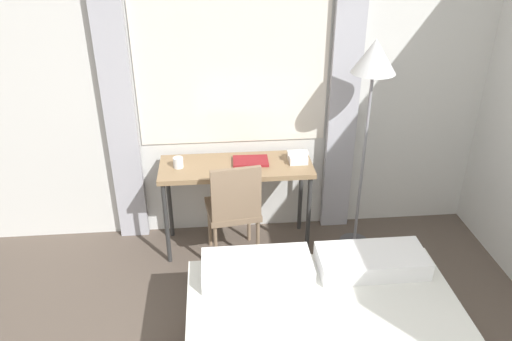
{
  "coord_description": "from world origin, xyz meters",
  "views": [
    {
      "loc": [
        -0.36,
        -0.76,
        2.57
      ],
      "look_at": [
        -0.08,
        2.37,
        0.92
      ],
      "focal_mm": 35.0,
      "sensor_mm": 36.0,
      "label": 1
    }
  ],
  "objects": [
    {
      "name": "desk_chair",
      "position": [
        -0.23,
        2.56,
        0.51
      ],
      "size": [
        0.45,
        0.45,
        0.9
      ],
      "rotation": [
        0.0,
        0.0,
        0.13
      ],
      "color": "#8C7259",
      "rests_on": "ground_plane"
    },
    {
      "name": "telephone",
      "position": [
        0.3,
        2.79,
        0.81
      ],
      "size": [
        0.17,
        0.17,
        0.09
      ],
      "color": "white",
      "rests_on": "desk"
    },
    {
      "name": "desk",
      "position": [
        -0.2,
        2.77,
        0.69
      ],
      "size": [
        1.22,
        0.45,
        0.77
      ],
      "color": "#937551",
      "rests_on": "ground_plane"
    },
    {
      "name": "wall_back_with_window",
      "position": [
        -0.03,
        3.08,
        1.35
      ],
      "size": [
        4.81,
        0.13,
        2.7
      ],
      "color": "silver",
      "rests_on": "ground_plane"
    },
    {
      "name": "standing_lamp",
      "position": [
        0.8,
        2.67,
        1.51
      ],
      "size": [
        0.33,
        0.33,
        1.77
      ],
      "color": "#4C4C51",
      "rests_on": "ground_plane"
    },
    {
      "name": "book",
      "position": [
        -0.08,
        2.8,
        0.78
      ],
      "size": [
        0.29,
        0.19,
        0.02
      ],
      "rotation": [
        0.0,
        0.0,
        -0.03
      ],
      "color": "maroon",
      "rests_on": "desk"
    },
    {
      "name": "mug",
      "position": [
        -0.65,
        2.77,
        0.81
      ],
      "size": [
        0.08,
        0.08,
        0.08
      ],
      "color": "white",
      "rests_on": "desk"
    }
  ]
}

